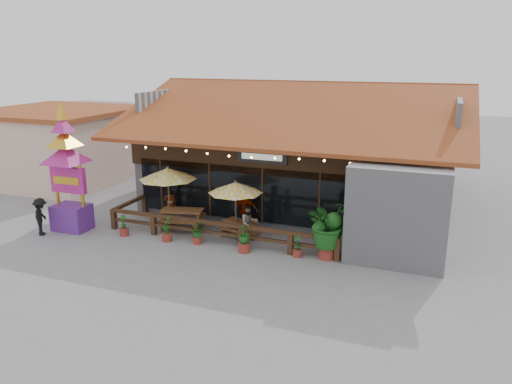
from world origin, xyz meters
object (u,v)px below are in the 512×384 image
at_px(picnic_table_right, 240,226).
at_px(pedestrian, 41,217).
at_px(thai_sign_tower, 66,158).
at_px(tropical_plant, 328,225).
at_px(umbrella_left, 168,174).
at_px(umbrella_right, 235,188).
at_px(picnic_table_left, 182,216).

relative_size(picnic_table_right, pedestrian, 1.03).
xyz_separation_m(picnic_table_right, thai_sign_tower, (-7.11, -1.81, 2.72)).
bearing_deg(pedestrian, thai_sign_tower, -67.34).
distance_m(tropical_plant, pedestrian, 11.91).
bearing_deg(umbrella_left, picnic_table_right, -2.97).
bearing_deg(pedestrian, tropical_plant, -111.96).
distance_m(umbrella_right, pedestrian, 8.25).
bearing_deg(tropical_plant, umbrella_left, 171.12).
relative_size(picnic_table_left, tropical_plant, 0.92).
bearing_deg(picnic_table_left, thai_sign_tower, -157.88).
bearing_deg(umbrella_right, tropical_plant, -12.78).
distance_m(umbrella_left, thai_sign_tower, 4.24).
height_order(umbrella_left, picnic_table_right, umbrella_left).
relative_size(umbrella_right, picnic_table_left, 1.40).
distance_m(umbrella_left, pedestrian, 5.53).
distance_m(umbrella_left, picnic_table_left, 1.92).
relative_size(picnic_table_left, picnic_table_right, 1.29).
bearing_deg(picnic_table_left, pedestrian, -151.57).
xyz_separation_m(umbrella_left, picnic_table_right, (3.45, -0.18, -1.90)).
xyz_separation_m(umbrella_left, umbrella_right, (3.28, -0.22, -0.25)).
xyz_separation_m(thai_sign_tower, tropical_plant, (11.03, 0.84, -1.85)).
height_order(umbrella_right, pedestrian, umbrella_right).
relative_size(picnic_table_right, tropical_plant, 0.71).
height_order(umbrella_left, pedestrian, umbrella_left).
relative_size(umbrella_right, pedestrian, 1.86).
distance_m(umbrella_right, thai_sign_tower, 7.24).
relative_size(tropical_plant, pedestrian, 1.45).
height_order(umbrella_left, thai_sign_tower, thai_sign_tower).
xyz_separation_m(picnic_table_left, pedestrian, (-5.13, -2.78, 0.22)).
height_order(picnic_table_left, tropical_plant, tropical_plant).
relative_size(umbrella_left, picnic_table_left, 1.58).
height_order(picnic_table_right, tropical_plant, tropical_plant).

